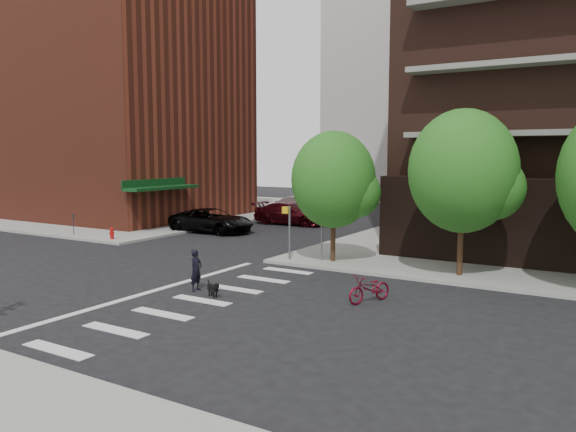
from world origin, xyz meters
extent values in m
plane|color=black|center=(0.00, 0.00, 0.00)|extent=(120.00, 120.00, 0.00)
cube|color=gray|center=(-24.50, 23.50, 0.07)|extent=(31.00, 33.00, 0.15)
cube|color=silver|center=(3.00, -6.00, 0.01)|extent=(2.40, 0.50, 0.01)
cube|color=silver|center=(3.00, -4.00, 0.01)|extent=(2.40, 0.50, 0.01)
cube|color=silver|center=(3.00, -2.00, 0.01)|extent=(2.40, 0.50, 0.01)
cube|color=silver|center=(3.00, 0.00, 0.01)|extent=(2.40, 0.50, 0.01)
cube|color=silver|center=(3.00, 2.00, 0.01)|extent=(2.40, 0.50, 0.01)
cube|color=silver|center=(3.00, 4.00, 0.01)|extent=(2.40, 0.50, 0.01)
cube|color=silver|center=(3.00, 6.00, 0.01)|extent=(2.40, 0.50, 0.01)
cube|color=silver|center=(0.50, 0.00, 0.01)|extent=(0.30, 13.00, 0.01)
cube|color=maroon|center=(-22.00, 18.00, 10.15)|extent=(20.00, 15.00, 20.00)
cube|color=#0C3814|center=(-11.30, 13.00, 2.95)|extent=(1.40, 6.00, 0.20)
cylinder|color=#301E11|center=(4.00, 8.50, 1.30)|extent=(0.24, 0.24, 2.30)
sphere|color=#235B19|center=(4.00, 8.50, 4.05)|extent=(4.00, 4.00, 4.00)
cylinder|color=#301E11|center=(10.00, 8.50, 1.45)|extent=(0.24, 0.24, 2.60)
sphere|color=#235B19|center=(10.00, 8.50, 4.55)|extent=(4.50, 4.50, 4.50)
cylinder|color=slate|center=(2.00, 7.80, 1.45)|extent=(0.10, 0.10, 2.60)
cube|color=gold|center=(1.80, 7.80, 2.55)|extent=(0.32, 0.25, 0.32)
cylinder|color=slate|center=(3.50, 8.30, 1.25)|extent=(0.08, 0.08, 2.20)
cube|color=gold|center=(3.50, 8.15, 2.15)|extent=(0.64, 0.02, 0.64)
cylinder|color=#A50C0C|center=(-10.50, 7.80, 0.45)|extent=(0.22, 0.22, 0.60)
sphere|color=#A50C0C|center=(-10.50, 7.80, 0.76)|extent=(0.24, 0.24, 0.24)
cylinder|color=black|center=(-14.00, 7.80, 0.70)|extent=(0.05, 0.05, 1.10)
cube|color=black|center=(-14.00, 7.80, 1.36)|extent=(0.10, 0.08, 0.22)
imported|color=black|center=(-7.84, 14.00, 0.81)|extent=(2.99, 5.94, 1.61)
imported|color=#3B090E|center=(-5.50, 20.38, 0.82)|extent=(2.55, 5.76, 1.64)
imported|color=#B5B6BD|center=(-8.20, 26.84, 0.79)|extent=(2.09, 4.93, 1.58)
imported|color=maroon|center=(8.27, 2.91, 0.50)|extent=(1.36, 2.03, 1.01)
imported|color=black|center=(1.87, 1.03, 0.81)|extent=(0.60, 0.41, 1.61)
cube|color=black|center=(3.00, 0.62, 0.34)|extent=(0.56, 0.36, 0.21)
cube|color=black|center=(3.27, 0.51, 0.47)|extent=(0.19, 0.18, 0.16)
cylinder|color=black|center=(3.16, 0.68, 0.12)|extent=(0.05, 0.05, 0.23)
cylinder|color=black|center=(2.84, 0.57, 0.12)|extent=(0.05, 0.05, 0.23)
camera|label=1|loc=(15.89, -15.28, 5.27)|focal=35.00mm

